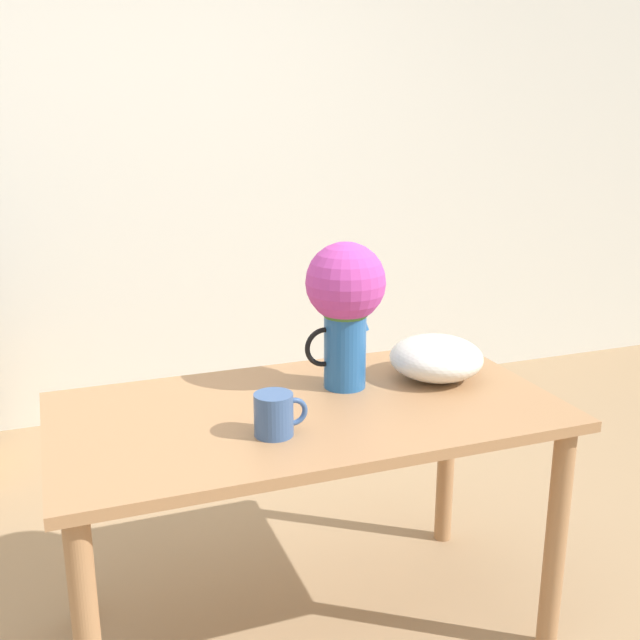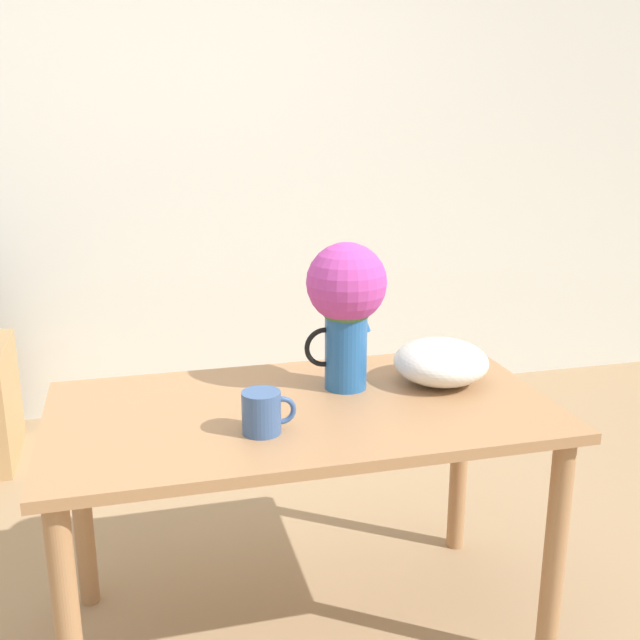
# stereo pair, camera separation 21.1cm
# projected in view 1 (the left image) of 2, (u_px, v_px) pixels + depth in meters

# --- Properties ---
(wall_back) EXTENTS (8.00, 0.05, 2.60)m
(wall_back) POSITION_uv_depth(u_px,v_px,m) (123.00, 155.00, 3.52)
(wall_back) COLOR silver
(wall_back) RESTS_ON ground_plane
(table) EXTENTS (1.38, 0.73, 0.73)m
(table) POSITION_uv_depth(u_px,v_px,m) (307.00, 442.00, 2.08)
(table) COLOR #A3754C
(table) RESTS_ON ground_plane
(flower_vase) EXTENTS (0.24, 0.23, 0.43)m
(flower_vase) POSITION_uv_depth(u_px,v_px,m) (345.00, 298.00, 2.12)
(flower_vase) COLOR #235B9E
(flower_vase) RESTS_ON table
(coffee_mug) EXTENTS (0.14, 0.10, 0.11)m
(coffee_mug) POSITION_uv_depth(u_px,v_px,m) (275.00, 414.00, 1.86)
(coffee_mug) COLOR #385689
(coffee_mug) RESTS_ON table
(white_bowl) EXTENTS (0.28, 0.28, 0.13)m
(white_bowl) POSITION_uv_depth(u_px,v_px,m) (436.00, 358.00, 2.25)
(white_bowl) COLOR silver
(white_bowl) RESTS_ON table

